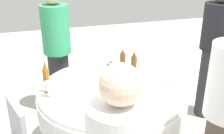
% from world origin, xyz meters
% --- Properties ---
extents(dining_table, '(1.47, 1.47, 0.74)m').
position_xyz_m(dining_table, '(0.00, 0.00, 0.59)').
color(dining_table, white).
rests_on(dining_table, ground_plane).
extents(bottle_green_far, '(0.06, 0.06, 0.29)m').
position_xyz_m(bottle_green_far, '(0.03, -0.01, 0.88)').
color(bottle_green_far, '#2D6B38').
rests_on(bottle_green_far, dining_table).
extents(bottle_brown_east, '(0.07, 0.07, 0.26)m').
position_xyz_m(bottle_brown_east, '(-0.07, 0.12, 0.86)').
color(bottle_brown_east, '#593314').
rests_on(bottle_brown_east, dining_table).
extents(bottle_amber_outer, '(0.06, 0.06, 0.32)m').
position_xyz_m(bottle_amber_outer, '(0.03, 0.08, 0.89)').
color(bottle_amber_outer, '#8C5619').
rests_on(bottle_amber_outer, dining_table).
extents(bottle_brown_near, '(0.06, 0.06, 0.28)m').
position_xyz_m(bottle_brown_near, '(-0.22, -0.33, 0.87)').
color(bottle_brown_near, '#593314').
rests_on(bottle_brown_near, dining_table).
extents(bottle_brown_left, '(0.06, 0.06, 0.27)m').
position_xyz_m(bottle_brown_left, '(-0.32, -0.26, 0.86)').
color(bottle_brown_left, '#593314').
rests_on(bottle_brown_left, dining_table).
extents(bottle_amber_rear, '(0.06, 0.06, 0.33)m').
position_xyz_m(bottle_amber_rear, '(0.62, -0.09, 0.89)').
color(bottle_amber_rear, '#8C5619').
rests_on(bottle_amber_rear, dining_table).
extents(wine_glass_near, '(0.07, 0.07, 0.15)m').
position_xyz_m(wine_glass_near, '(0.61, 0.01, 0.85)').
color(wine_glass_near, white).
rests_on(wine_glass_near, dining_table).
extents(wine_glass_left, '(0.07, 0.07, 0.15)m').
position_xyz_m(wine_glass_left, '(-0.57, 0.14, 0.85)').
color(wine_glass_left, white).
rests_on(wine_glass_left, dining_table).
extents(plate_inner, '(0.24, 0.24, 0.02)m').
position_xyz_m(plate_inner, '(-0.18, -0.06, 0.75)').
color(plate_inner, white).
rests_on(plate_inner, dining_table).
extents(plate_west, '(0.25, 0.25, 0.02)m').
position_xyz_m(plate_west, '(0.13, -0.25, 0.75)').
color(plate_west, white).
rests_on(plate_west, dining_table).
extents(spoon_east, '(0.08, 0.17, 0.00)m').
position_xyz_m(spoon_east, '(-0.25, 0.47, 0.74)').
color(spoon_east, silver).
rests_on(spoon_east, dining_table).
extents(folded_napkin, '(0.18, 0.18, 0.02)m').
position_xyz_m(folded_napkin, '(0.05, 0.48, 0.75)').
color(folded_napkin, white).
rests_on(folded_napkin, dining_table).
extents(person_outer, '(0.34, 0.34, 1.61)m').
position_xyz_m(person_outer, '(0.42, -0.96, 0.84)').
color(person_outer, '#26262B').
rests_on(person_outer, ground_plane).
extents(person_near, '(0.34, 0.34, 1.63)m').
position_xyz_m(person_near, '(-1.36, -0.31, 0.85)').
color(person_near, '#26262B').
rests_on(person_near, ground_plane).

